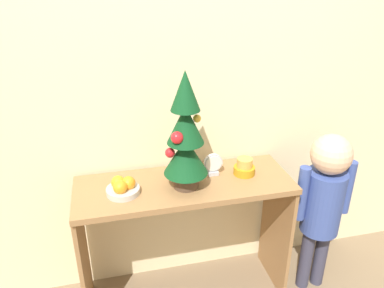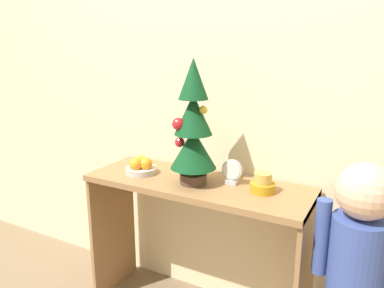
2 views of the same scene
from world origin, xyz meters
TOP-DOWN VIEW (x-y plane):
  - back_wall at (0.00, 0.43)m, footprint 7.00×0.05m
  - console_table at (0.00, 0.19)m, footprint 1.09×0.39m
  - mini_tree at (-0.00, 0.16)m, footprint 0.21×0.21m
  - fruit_bowl at (-0.31, 0.17)m, footprint 0.16×0.16m
  - singing_bowl at (0.32, 0.21)m, footprint 0.11×0.11m
  - desk_clock at (0.16, 0.24)m, footprint 0.10×0.04m
  - child_figure at (0.74, 0.09)m, footprint 0.32×0.21m

SIDE VIEW (x-z plane):
  - console_table at x=0.00m, z-range 0.19..0.93m
  - child_figure at x=0.74m, z-range 0.13..1.10m
  - fruit_bowl at x=-0.31m, z-range 0.73..0.82m
  - singing_bowl at x=0.32m, z-range 0.73..0.82m
  - desk_clock at x=0.16m, z-range 0.74..0.86m
  - mini_tree at x=0.00m, z-range 0.72..1.30m
  - back_wall at x=0.00m, z-range 0.00..2.50m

